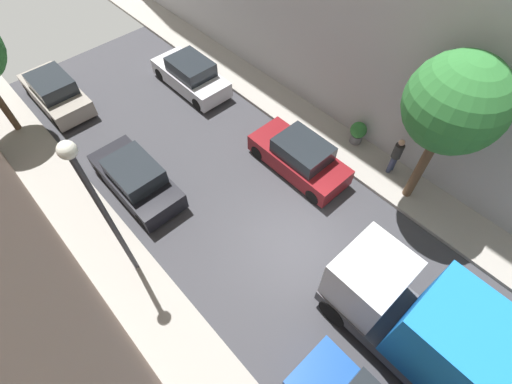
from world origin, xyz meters
The scene contains 12 objects.
ground centered at (0.00, 0.00, 0.00)m, with size 32.00×32.00×0.00m, color #38383D.
sidewalk_left centered at (-5.00, 0.00, 0.07)m, with size 2.00×44.00×0.15m, color gray.
sidewalk_right centered at (5.00, 0.00, 0.07)m, with size 2.00×44.00×0.15m, color gray.
parked_car_left_3 centered at (-2.70, 5.73, 0.72)m, with size 1.78×4.20×1.57m.
parked_car_left_4 centered at (-2.70, 12.73, 0.72)m, with size 1.78×4.20×1.57m.
parked_car_right_1 centered at (2.70, 2.25, 0.72)m, with size 1.78×4.20×1.57m.
parked_car_right_2 centered at (2.70, 9.48, 0.72)m, with size 1.78×4.20×1.57m.
delivery_truck centered at (0.00, -5.48, 1.79)m, with size 2.26×6.60×3.38m.
pedestrian centered at (5.30, -0.43, 1.07)m, with size 0.40×0.36×1.72m.
street_tree_1 centered at (4.80, -1.57, 4.58)m, with size 3.07×3.07×6.00m.
potted_plant_2 centered at (5.56, 1.55, 0.72)m, with size 0.69×0.69×1.02m.
lamp_post centered at (-4.60, 2.91, 4.05)m, with size 0.44×0.44×6.00m.
Camera 1 is at (-5.31, -3.86, 11.80)m, focal length 25.99 mm.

